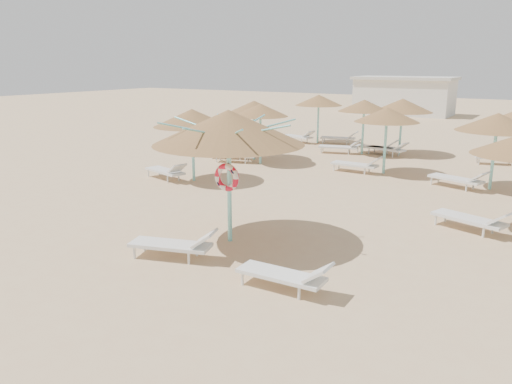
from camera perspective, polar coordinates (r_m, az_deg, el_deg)
The scene contains 6 objects.
ground at distance 12.17m, azimuth -2.37°, elevation -6.49°, with size 120.00×120.00×0.00m, color tan.
main_palapa at distance 12.03m, azimuth -3.16°, elevation 7.36°, with size 3.67×3.67×3.29m.
lounger_main_a at distance 11.61m, azimuth -9.15°, elevation -5.89°, with size 2.11×1.18×0.73m.
lounger_main_b at distance 9.94m, azimuth 3.53°, elevation -9.42°, with size 1.93×0.62×0.70m.
palapa_field at distance 20.41m, azimuth 16.13°, elevation 8.19°, with size 19.93×14.02×2.72m.
service_hut at distance 46.16m, azimuth 16.57°, elevation 10.52°, with size 8.40×4.40×3.25m.
Camera 1 is at (6.44, -9.37, 4.35)m, focal length 35.00 mm.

